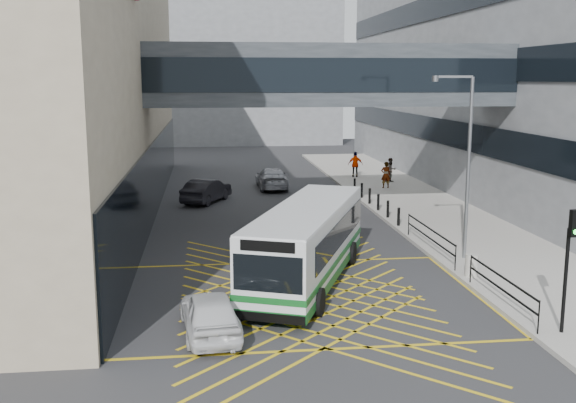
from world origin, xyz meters
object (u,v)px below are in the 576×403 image
object	(u,v)px
traffic_light	(570,253)
litter_bin	(472,265)
pedestrian_a	(386,175)
bus	(308,242)
street_lamp	(465,156)
pedestrian_b	(391,170)
car_silver	(272,178)
pedestrian_c	(355,165)
car_dark	(207,191)
car_white	(210,312)

from	to	relation	value
traffic_light	litter_bin	xyz separation A→B (m)	(-0.45, 5.74, -1.94)
litter_bin	pedestrian_a	distance (m)	20.37
traffic_light	pedestrian_a	distance (m)	26.09
bus	street_lamp	size ratio (longest dim) A/B	1.40
litter_bin	pedestrian_b	bearing A→B (deg)	81.88
bus	pedestrian_a	size ratio (longest dim) A/B	5.85
car_silver	pedestrian_c	world-z (taller)	pedestrian_c
car_silver	litter_bin	bearing A→B (deg)	103.02
street_lamp	pedestrian_a	size ratio (longest dim) A/B	4.16
litter_bin	pedestrian_a	bearing A→B (deg)	83.79
car_dark	street_lamp	distance (m)	18.28
car_white	pedestrian_a	world-z (taller)	pedestrian_a
car_silver	litter_bin	distance (m)	22.51
traffic_light	pedestrian_b	world-z (taller)	traffic_light
car_silver	street_lamp	world-z (taller)	street_lamp
traffic_light	litter_bin	distance (m)	6.08
litter_bin	pedestrian_b	world-z (taller)	pedestrian_b
bus	traffic_light	bearing A→B (deg)	-22.25
pedestrian_b	car_white	bearing A→B (deg)	-133.87
litter_bin	pedestrian_b	size ratio (longest dim) A/B	0.49
bus	traffic_light	size ratio (longest dim) A/B	2.83
bus	car_white	size ratio (longest dim) A/B	2.43
car_silver	pedestrian_a	size ratio (longest dim) A/B	2.71
car_dark	pedestrian_b	distance (m)	14.01
street_lamp	pedestrian_c	bearing A→B (deg)	95.27
pedestrian_b	litter_bin	bearing A→B (deg)	-116.53
traffic_light	car_dark	bearing A→B (deg)	107.23
bus	pedestrian_c	distance (m)	26.01
car_dark	pedestrian_a	distance (m)	12.22
street_lamp	pedestrian_b	world-z (taller)	street_lamp
pedestrian_b	street_lamp	bearing A→B (deg)	-115.99
pedestrian_a	pedestrian_c	world-z (taller)	pedestrian_c
car_white	litter_bin	xyz separation A→B (m)	(9.59, 4.20, -0.10)
car_silver	pedestrian_c	distance (m)	7.47
street_lamp	pedestrian_b	xyz separation A→B (m)	(2.69, 20.20, -3.32)
litter_bin	pedestrian_c	distance (m)	25.50
street_lamp	pedestrian_b	size ratio (longest dim) A/B	4.34
bus	pedestrian_c	xyz separation A→B (m)	(7.33, 24.95, -0.44)
pedestrian_c	car_silver	bearing A→B (deg)	38.60
bus	street_lamp	distance (m)	7.43
pedestrian_b	pedestrian_c	bearing A→B (deg)	107.26
street_lamp	litter_bin	distance (m)	4.57
traffic_light	pedestrian_b	xyz separation A→B (m)	(2.80, 28.51, -1.52)
traffic_light	pedestrian_a	size ratio (longest dim) A/B	2.07
pedestrian_a	pedestrian_c	xyz separation A→B (m)	(-0.89, 5.22, 0.05)
litter_bin	traffic_light	bearing A→B (deg)	-85.53
car_white	pedestrian_b	xyz separation A→B (m)	(12.84, 26.97, 0.33)
car_white	pedestrian_b	distance (m)	29.87
street_lamp	pedestrian_a	bearing A→B (deg)	91.84
traffic_light	pedestrian_a	world-z (taller)	traffic_light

